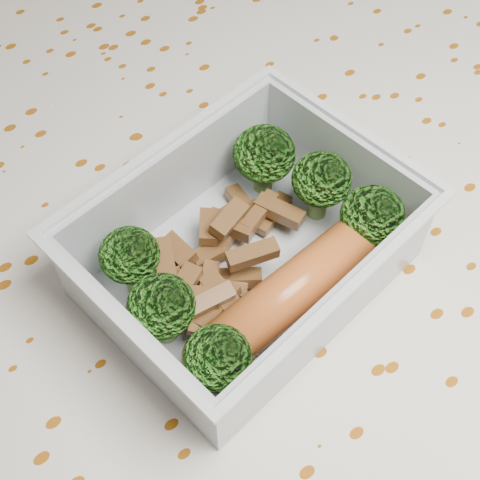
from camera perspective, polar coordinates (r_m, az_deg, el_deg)
dining_table at (r=0.53m, az=0.10°, el=-5.84°), size 1.40×0.90×0.75m
tablecloth at (r=0.49m, az=0.10°, el=-3.01°), size 1.46×0.96×0.19m
lunch_container at (r=0.42m, az=0.53°, el=-1.25°), size 0.22×0.18×0.07m
broccoli_florets at (r=0.41m, az=1.17°, el=0.38°), size 0.18×0.14×0.05m
meat_pile at (r=0.43m, az=-2.13°, el=-1.89°), size 0.12×0.09×0.03m
sausage at (r=0.41m, az=5.02°, el=-3.88°), size 0.17×0.05×0.03m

